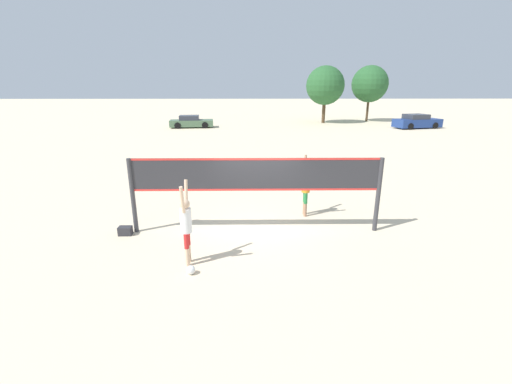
% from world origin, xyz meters
% --- Properties ---
extents(ground_plane, '(200.00, 200.00, 0.00)m').
position_xyz_m(ground_plane, '(0.00, 0.00, 0.00)').
color(ground_plane, beige).
extents(volleyball_net, '(7.54, 0.14, 2.30)m').
position_xyz_m(volleyball_net, '(0.00, 0.00, 1.59)').
color(volleyball_net, '#38383D').
rests_on(volleyball_net, ground_plane).
extents(player_spiker, '(0.28, 0.70, 2.14)m').
position_xyz_m(player_spiker, '(-1.74, -2.01, 1.13)').
color(player_spiker, beige).
rests_on(player_spiker, ground_plane).
extents(player_blocker, '(0.28, 0.70, 2.08)m').
position_xyz_m(player_blocker, '(1.71, 1.30, 1.09)').
color(player_blocker, tan).
rests_on(player_blocker, ground_plane).
extents(volleyball, '(0.22, 0.22, 0.22)m').
position_xyz_m(volleyball, '(-1.60, -2.52, 0.11)').
color(volleyball, white).
rests_on(volleyball, ground_plane).
extents(gear_bag, '(0.39, 0.25, 0.26)m').
position_xyz_m(gear_bag, '(-3.96, -0.24, 0.13)').
color(gear_bag, '#2D2D33').
rests_on(gear_bag, ground_plane).
extents(parked_car_near, '(4.62, 2.33, 1.25)m').
position_xyz_m(parked_car_near, '(-6.43, 26.59, 0.57)').
color(parked_car_near, '#4C6B4C').
rests_on(parked_car_near, ground_plane).
extents(parked_car_mid, '(5.05, 2.96, 1.43)m').
position_xyz_m(parked_car_mid, '(16.92, 25.70, 0.65)').
color(parked_car_mid, navy).
rests_on(parked_car_mid, ground_plane).
extents(tree_left_cluster, '(4.27, 4.27, 6.50)m').
position_xyz_m(tree_left_cluster, '(14.01, 32.69, 4.36)').
color(tree_left_cluster, '#4C3823').
rests_on(tree_left_cluster, ground_plane).
extents(tree_right_cluster, '(4.35, 4.35, 6.38)m').
position_xyz_m(tree_right_cluster, '(8.30, 30.90, 4.20)').
color(tree_right_cluster, '#4C3823').
rests_on(tree_right_cluster, ground_plane).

